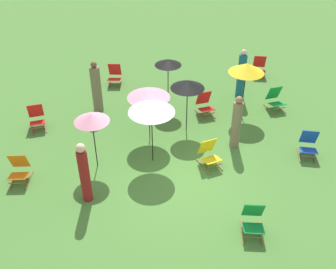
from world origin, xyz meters
TOP-DOWN VIEW (x-y plane):
  - ground_plane at (0.00, 0.00)m, footprint 40.00×40.00m
  - deckchair_0 at (-4.24, 0.36)m, footprint 0.55×0.81m
  - deckchair_1 at (1.05, 0.24)m, footprint 0.65×0.86m
  - deckchair_2 at (1.56, 2.98)m, footprint 0.60×0.83m
  - deckchair_3 at (1.46, -2.39)m, footprint 0.63×0.84m
  - deckchair_4 at (4.41, 5.53)m, footprint 0.67×0.86m
  - deckchair_5 at (4.05, 0.23)m, footprint 0.69×0.87m
  - deckchair_6 at (4.08, 2.95)m, footprint 0.58×0.82m
  - deckchair_7 at (-1.41, 5.70)m, footprint 0.60×0.83m
  - deckchair_8 at (-4.06, 2.99)m, footprint 0.59×0.82m
  - umbrella_0 at (2.81, 2.76)m, footprint 1.16×1.16m
  - umbrella_1 at (-0.54, 0.67)m, footprint 1.28×1.28m
  - umbrella_2 at (-2.15, 0.66)m, footprint 0.96×0.96m
  - umbrella_3 at (0.75, 2.12)m, footprint 1.06×1.06m
  - umbrella_4 at (-0.48, 1.84)m, footprint 1.29×1.29m
  - umbrella_5 at (0.38, 3.68)m, footprint 0.91×0.91m
  - person_0 at (3.11, 3.98)m, footprint 0.30×0.30m
  - person_1 at (-2.40, -0.69)m, footprint 0.35×0.35m
  - person_2 at (2.04, 1.00)m, footprint 0.32×0.32m
  - person_3 at (-2.08, 3.78)m, footprint 0.48×0.48m

SIDE VIEW (x-z plane):
  - ground_plane at x=0.00m, z-range 0.00..0.00m
  - deckchair_0 at x=-4.24m, z-range -0.05..0.79m
  - deckchair_1 at x=1.05m, z-range -0.05..0.79m
  - deckchair_2 at x=1.56m, z-range -0.05..0.79m
  - deckchair_3 at x=1.46m, z-range -0.05..0.79m
  - deckchair_4 at x=4.41m, z-range -0.05..0.79m
  - deckchair_5 at x=4.05m, z-range -0.05..0.79m
  - deckchair_6 at x=4.08m, z-range -0.05..0.79m
  - deckchair_7 at x=-1.41m, z-range -0.05..0.79m
  - deckchair_8 at x=-4.06m, z-range -0.05..0.79m
  - person_2 at x=2.04m, z-range -0.04..1.70m
  - person_3 at x=-2.08m, z-range -0.06..1.79m
  - person_1 at x=-2.40m, z-range -0.02..1.76m
  - person_0 at x=3.11m, z-range -0.04..1.81m
  - umbrella_4 at x=-0.48m, z-range 0.73..2.43m
  - umbrella_2 at x=-2.15m, z-range 0.76..2.52m
  - umbrella_3 at x=0.75m, z-range 0.76..2.54m
  - umbrella_5 at x=0.38m, z-range 0.79..2.61m
  - umbrella_0 at x=2.81m, z-range 0.79..2.70m
  - umbrella_1 at x=-0.54m, z-range 0.83..2.77m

